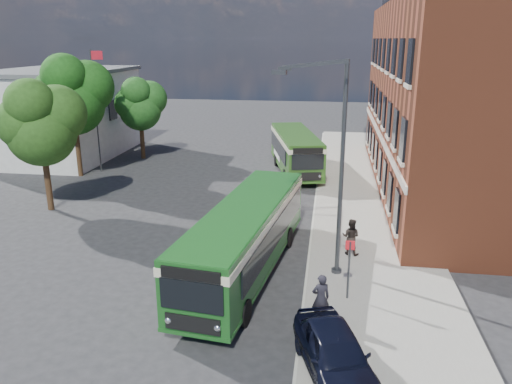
% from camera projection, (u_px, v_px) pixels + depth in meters
% --- Properties ---
extents(ground, '(120.00, 120.00, 0.00)m').
position_uv_depth(ground, '(227.00, 249.00, 24.06)').
color(ground, '#262628').
rests_on(ground, ground).
extents(pavement, '(6.00, 48.00, 0.15)m').
position_uv_depth(pavement, '(365.00, 203.00, 30.60)').
color(pavement, gray).
rests_on(pavement, ground).
extents(kerb_line, '(0.12, 48.00, 0.01)m').
position_uv_depth(kerb_line, '(315.00, 202.00, 31.06)').
color(kerb_line, beige).
rests_on(kerb_line, ground).
extents(brick_office, '(12.10, 26.00, 14.20)m').
position_uv_depth(brick_office, '(482.00, 84.00, 31.36)').
color(brick_office, brown).
rests_on(brick_office, ground).
extents(white_building, '(9.40, 13.40, 7.30)m').
position_uv_depth(white_building, '(63.00, 113.00, 42.54)').
color(white_building, beige).
rests_on(white_building, ground).
extents(flagpole, '(0.95, 0.10, 9.00)m').
position_uv_depth(flagpole, '(96.00, 107.00, 36.65)').
color(flagpole, '#383A3D').
rests_on(flagpole, ground).
extents(street_lamp, '(2.96, 2.38, 9.00)m').
position_uv_depth(street_lamp, '(333.00, 167.00, 20.07)').
color(street_lamp, '#383A3D').
rests_on(street_lamp, ground).
extents(bus_stop_sign, '(0.35, 0.08, 2.52)m').
position_uv_depth(bus_stop_sign, '(349.00, 266.00, 18.85)').
color(bus_stop_sign, '#383A3D').
rests_on(bus_stop_sign, ground).
extents(bus_front, '(4.04, 12.17, 3.02)m').
position_uv_depth(bus_front, '(246.00, 233.00, 21.22)').
color(bus_front, '#19521B').
rests_on(bus_front, ground).
extents(bus_rear, '(4.77, 10.07, 3.02)m').
position_uv_depth(bus_rear, '(296.00, 148.00, 37.50)').
color(bus_rear, '#29551A').
rests_on(bus_rear, ground).
extents(parked_car, '(3.03, 4.71, 1.49)m').
position_uv_depth(parked_car, '(335.00, 353.00, 14.63)').
color(parked_car, black).
rests_on(parked_car, pavement).
extents(pedestrian_a, '(0.76, 0.63, 1.80)m').
position_uv_depth(pedestrian_a, '(321.00, 298.00, 17.43)').
color(pedestrian_a, black).
rests_on(pedestrian_a, pavement).
extents(pedestrian_b, '(0.99, 0.87, 1.72)m').
position_uv_depth(pedestrian_b, '(351.00, 237.00, 22.94)').
color(pedestrian_b, black).
rests_on(pedestrian_b, pavement).
extents(tree_left, '(4.57, 4.35, 7.72)m').
position_uv_depth(tree_left, '(41.00, 122.00, 28.08)').
color(tree_left, '#351F13').
rests_on(tree_left, ground).
extents(tree_mid, '(5.23, 4.97, 8.83)m').
position_uv_depth(tree_mid, '(73.00, 94.00, 35.13)').
color(tree_mid, '#351F13').
rests_on(tree_mid, ground).
extents(tree_right, '(4.05, 3.85, 6.84)m').
position_uv_depth(tree_right, '(140.00, 103.00, 40.97)').
color(tree_right, '#351F13').
rests_on(tree_right, ground).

